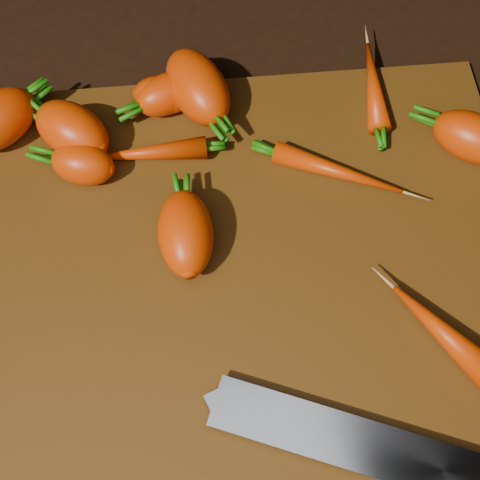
{
  "coord_description": "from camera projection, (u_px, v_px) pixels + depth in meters",
  "views": [
    {
      "loc": [
        -0.02,
        -0.24,
        0.53
      ],
      "look_at": [
        0.0,
        0.01,
        0.03
      ],
      "focal_mm": 50.0,
      "sensor_mm": 36.0,
      "label": 1
    }
  ],
  "objects": [
    {
      "name": "carrot_3",
      "position": [
        186.0,
        233.0,
        0.56
      ],
      "size": [
        0.05,
        0.08,
        0.05
      ],
      "primitive_type": "ellipsoid",
      "rotation": [
        0.0,
        0.0,
        1.59
      ],
      "color": "#C23205",
      "rests_on": "cutting_board"
    },
    {
      "name": "carrot_4",
      "position": [
        167.0,
        94.0,
        0.63
      ],
      "size": [
        0.07,
        0.06,
        0.04
      ],
      "primitive_type": "ellipsoid",
      "rotation": [
        0.0,
        0.0,
        3.59
      ],
      "color": "#C23205",
      "rests_on": "cutting_board"
    },
    {
      "name": "carrot_5",
      "position": [
        163.0,
        95.0,
        0.63
      ],
      "size": [
        0.06,
        0.05,
        0.04
      ],
      "primitive_type": "ellipsoid",
      "rotation": [
        0.0,
        0.0,
        -0.21
      ],
      "color": "#C23205",
      "rests_on": "cutting_board"
    },
    {
      "name": "ground",
      "position": [
        241.0,
        268.0,
        0.59
      ],
      "size": [
        2.0,
        2.0,
        0.01
      ],
      "primitive_type": "cube",
      "color": "black"
    },
    {
      "name": "cutting_board",
      "position": [
        241.0,
        263.0,
        0.58
      ],
      "size": [
        0.5,
        0.4,
        0.01
      ],
      "primitive_type": "cube",
      "color": "#512F0E",
      "rests_on": "ground"
    },
    {
      "name": "knife",
      "position": [
        385.0,
        453.0,
        0.49
      ],
      "size": [
        0.35,
        0.17,
        0.02
      ],
      "rotation": [
        0.0,
        0.0,
        -0.39
      ],
      "color": "gray",
      "rests_on": "cutting_board"
    },
    {
      "name": "carrot_9",
      "position": [
        445.0,
        334.0,
        0.53
      ],
      "size": [
        0.09,
        0.1,
        0.03
      ],
      "primitive_type": "ellipsoid",
      "rotation": [
        0.0,
        0.0,
        2.22
      ],
      "color": "#C23205",
      "rests_on": "cutting_board"
    },
    {
      "name": "carrot_6",
      "position": [
        473.0,
        138.0,
        0.61
      ],
      "size": [
        0.09,
        0.08,
        0.04
      ],
      "primitive_type": "ellipsoid",
      "rotation": [
        0.0,
        0.0,
        2.53
      ],
      "color": "#C23205",
      "rests_on": "cutting_board"
    },
    {
      "name": "carrot_10",
      "position": [
        149.0,
        153.0,
        0.61
      ],
      "size": [
        0.11,
        0.02,
        0.02
      ],
      "primitive_type": "ellipsoid",
      "rotation": [
        0.0,
        0.0,
        3.16
      ],
      "color": "#C23205",
      "rests_on": "cutting_board"
    },
    {
      "name": "carrot_1",
      "position": [
        83.0,
        164.0,
        0.6
      ],
      "size": [
        0.07,
        0.06,
        0.04
      ],
      "primitive_type": "ellipsoid",
      "rotation": [
        0.0,
        0.0,
        2.82
      ],
      "color": "#C23205",
      "rests_on": "cutting_board"
    },
    {
      "name": "carrot_8",
      "position": [
        338.0,
        171.0,
        0.6
      ],
      "size": [
        0.12,
        0.07,
        0.02
      ],
      "primitive_type": "ellipsoid",
      "rotation": [
        0.0,
        0.0,
        -0.45
      ],
      "color": "#C23205",
      "rests_on": "cutting_board"
    },
    {
      "name": "carrot_2",
      "position": [
        198.0,
        87.0,
        0.63
      ],
      "size": [
        0.08,
        0.1,
        0.05
      ],
      "primitive_type": "ellipsoid",
      "rotation": [
        0.0,
        0.0,
        -1.18
      ],
      "color": "#C23205",
      "rests_on": "cutting_board"
    },
    {
      "name": "carrot_11",
      "position": [
        72.0,
        130.0,
        0.61
      ],
      "size": [
        0.09,
        0.09,
        0.05
      ],
      "primitive_type": "ellipsoid",
      "rotation": [
        0.0,
        0.0,
        2.44
      ],
      "color": "#C23205",
      "rests_on": "cutting_board"
    },
    {
      "name": "carrot_7",
      "position": [
        373.0,
        85.0,
        0.65
      ],
      "size": [
        0.03,
        0.11,
        0.02
      ],
      "primitive_type": "ellipsoid",
      "rotation": [
        0.0,
        0.0,
        1.5
      ],
      "color": "#C23205",
      "rests_on": "cutting_board"
    }
  ]
}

